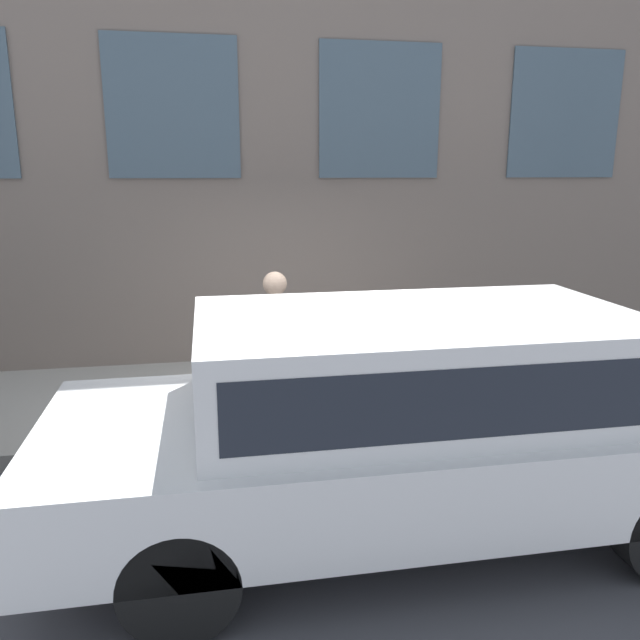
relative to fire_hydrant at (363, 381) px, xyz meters
name	(u,v)px	position (x,y,z in m)	size (l,w,h in m)	color
ground_plane	(315,448)	(-0.38, 0.57, -0.53)	(80.00, 80.00, 0.00)	#47474C
sidewalk	(296,395)	(0.92, 0.57, -0.45)	(2.59, 60.00, 0.16)	#B2ADA3
building_facade	(277,52)	(2.37, 0.57, 3.57)	(0.33, 40.00, 8.18)	gray
fire_hydrant	(363,381)	(0.00, 0.00, 0.00)	(0.37, 0.48, 0.72)	red
person	(276,330)	(0.16, 0.88, 0.54)	(0.37, 0.24, 1.51)	#726651
parked_truck_white_near	(407,407)	(-1.82, 0.14, 0.43)	(2.03, 5.07, 1.66)	black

